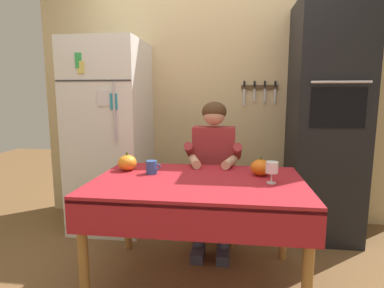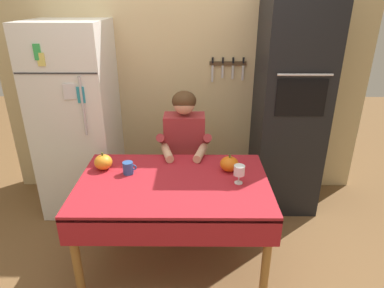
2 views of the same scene
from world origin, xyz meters
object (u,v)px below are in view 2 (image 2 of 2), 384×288
object	(u,v)px
pumpkin_large	(103,162)
coffee_mug	(128,168)
refrigerator	(78,121)
seated_person	(184,149)
wine_glass	(239,171)
wall_oven	(290,104)
pumpkin_medium	(229,164)
chair_behind_person	(185,162)
dining_table	(173,192)

from	to	relation	value
pumpkin_large	coffee_mug	bearing A→B (deg)	-19.81
refrigerator	seated_person	distance (m)	1.07
wine_glass	pumpkin_large	bearing A→B (deg)	168.21
refrigerator	pumpkin_large	xyz separation A→B (m)	(0.40, -0.67, -0.10)
coffee_mug	pumpkin_large	distance (m)	0.22
wall_oven	wine_glass	world-z (taller)	wall_oven
refrigerator	wine_glass	xyz separation A→B (m)	(1.43, -0.89, -0.06)
pumpkin_medium	wine_glass	bearing A→B (deg)	-75.27
seated_person	chair_behind_person	bearing A→B (deg)	90.00
refrigerator	pumpkin_medium	bearing A→B (deg)	-26.79
pumpkin_large	refrigerator	bearing A→B (deg)	120.51
wall_oven	chair_behind_person	distance (m)	1.13
wall_oven	wine_glass	distance (m)	1.11
refrigerator	seated_person	bearing A→B (deg)	-15.37
pumpkin_medium	refrigerator	bearing A→B (deg)	153.21
refrigerator	coffee_mug	distance (m)	0.97
seated_person	pumpkin_large	bearing A→B (deg)	-147.69
chair_behind_person	pumpkin_medium	distance (m)	0.76
dining_table	pumpkin_medium	world-z (taller)	pumpkin_medium
chair_behind_person	coffee_mug	world-z (taller)	chair_behind_person
dining_table	wine_glass	distance (m)	0.51
seated_person	refrigerator	bearing A→B (deg)	164.63
wall_oven	pumpkin_medium	bearing A→B (deg)	-130.43
coffee_mug	pumpkin_large	size ratio (longest dim) A/B	0.77
dining_table	pumpkin_medium	xyz separation A→B (m)	(0.42, 0.19, 0.14)
pumpkin_medium	pumpkin_large	bearing A→B (deg)	178.68
chair_behind_person	seated_person	world-z (taller)	seated_person
pumpkin_large	chair_behind_person	bearing A→B (deg)	43.13
wall_oven	seated_person	xyz separation A→B (m)	(-0.98, -0.32, -0.31)
coffee_mug	wine_glass	distance (m)	0.84
wall_oven	refrigerator	bearing A→B (deg)	-178.87
chair_behind_person	wine_glass	distance (m)	0.95
refrigerator	chair_behind_person	bearing A→B (deg)	-5.09
chair_behind_person	wall_oven	bearing A→B (deg)	7.54
chair_behind_person	pumpkin_medium	size ratio (longest dim) A/B	6.47
wine_glass	pumpkin_medium	distance (m)	0.20
pumpkin_large	pumpkin_medium	xyz separation A→B (m)	(0.98, -0.02, -0.00)
refrigerator	chair_behind_person	distance (m)	1.09
chair_behind_person	wine_glass	xyz separation A→B (m)	(0.41, -0.80, 0.33)
wall_oven	pumpkin_medium	size ratio (longest dim) A/B	14.60
wine_glass	pumpkin_medium	size ratio (longest dim) A/B	0.98
chair_behind_person	seated_person	bearing A→B (deg)	-90.00
dining_table	pumpkin_large	size ratio (longest dim) A/B	10.06
seated_person	coffee_mug	xyz separation A→B (m)	(-0.41, -0.47, 0.05)
pumpkin_large	pumpkin_medium	world-z (taller)	pumpkin_large
refrigerator	pumpkin_medium	size ratio (longest dim) A/B	12.51
pumpkin_medium	wall_oven	bearing A→B (deg)	49.57
pumpkin_large	pumpkin_medium	size ratio (longest dim) A/B	0.97
seated_person	wine_glass	distance (m)	0.74
coffee_mug	wall_oven	bearing A→B (deg)	29.35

